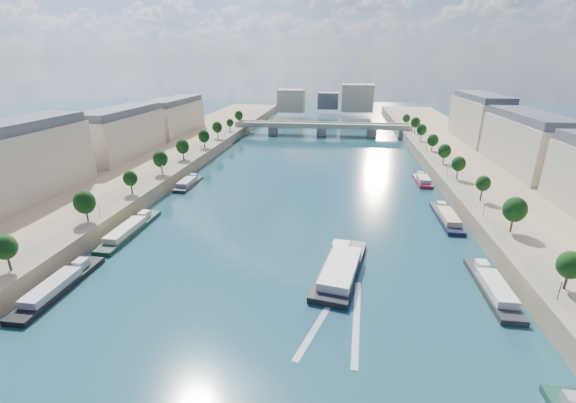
% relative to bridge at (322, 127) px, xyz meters
% --- Properties ---
extents(ground, '(700.00, 700.00, 0.00)m').
position_rel_bridge_xyz_m(ground, '(0.00, -130.19, -5.08)').
color(ground, '#0B2C34').
rests_on(ground, ground).
extents(quay_left, '(44.00, 520.00, 5.00)m').
position_rel_bridge_xyz_m(quay_left, '(-72.00, -130.19, -2.58)').
color(quay_left, '#9E8460').
rests_on(quay_left, ground).
extents(quay_right, '(44.00, 520.00, 5.00)m').
position_rel_bridge_xyz_m(quay_right, '(72.00, -130.19, -2.58)').
color(quay_right, '#9E8460').
rests_on(quay_right, ground).
extents(pave_left, '(14.00, 520.00, 0.10)m').
position_rel_bridge_xyz_m(pave_left, '(-57.00, -130.19, -0.03)').
color(pave_left, gray).
rests_on(pave_left, quay_left).
extents(pave_right, '(14.00, 520.00, 0.10)m').
position_rel_bridge_xyz_m(pave_right, '(57.00, -130.19, -0.03)').
color(pave_right, gray).
rests_on(pave_right, quay_right).
extents(trees_left, '(4.80, 268.80, 8.26)m').
position_rel_bridge_xyz_m(trees_left, '(-55.00, -128.19, 5.39)').
color(trees_left, '#382B1E').
rests_on(trees_left, ground).
extents(trees_right, '(4.80, 268.80, 8.26)m').
position_rel_bridge_xyz_m(trees_right, '(55.00, -120.19, 5.39)').
color(trees_right, '#382B1E').
rests_on(trees_right, ground).
extents(lamps_left, '(0.36, 200.36, 4.28)m').
position_rel_bridge_xyz_m(lamps_left, '(-52.50, -140.19, 2.70)').
color(lamps_left, black).
rests_on(lamps_left, ground).
extents(lamps_right, '(0.36, 200.36, 4.28)m').
position_rel_bridge_xyz_m(lamps_right, '(52.50, -125.19, 2.70)').
color(lamps_right, black).
rests_on(lamps_right, ground).
extents(buildings_left, '(16.00, 226.00, 23.20)m').
position_rel_bridge_xyz_m(buildings_left, '(-85.00, -118.19, 11.37)').
color(buildings_left, beige).
rests_on(buildings_left, ground).
extents(buildings_right, '(16.00, 226.00, 23.20)m').
position_rel_bridge_xyz_m(buildings_right, '(85.00, -118.19, 11.37)').
color(buildings_right, beige).
rests_on(buildings_right, ground).
extents(skyline, '(79.00, 42.00, 22.00)m').
position_rel_bridge_xyz_m(skyline, '(3.19, 89.33, 9.57)').
color(skyline, beige).
rests_on(skyline, ground).
extents(bridge, '(112.00, 12.00, 8.15)m').
position_rel_bridge_xyz_m(bridge, '(0.00, 0.00, 0.00)').
color(bridge, '#C1B79E').
rests_on(bridge, ground).
extents(tour_barge, '(13.14, 29.62, 3.88)m').
position_rel_bridge_xyz_m(tour_barge, '(13.60, -172.32, -3.99)').
color(tour_barge, black).
rests_on(tour_barge, ground).
extents(wake, '(12.17, 26.03, 0.04)m').
position_rel_bridge_xyz_m(wake, '(13.60, -188.90, -5.06)').
color(wake, silver).
rests_on(wake, ground).
extents(moored_barges_left, '(5.00, 128.56, 3.60)m').
position_rel_bridge_xyz_m(moored_barges_left, '(-45.50, -172.35, -4.24)').
color(moored_barges_left, maroon).
rests_on(moored_barges_left, ground).
extents(moored_barges_right, '(5.00, 163.07, 3.60)m').
position_rel_bridge_xyz_m(moored_barges_right, '(45.50, -175.08, -4.24)').
color(moored_barges_right, black).
rests_on(moored_barges_right, ground).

